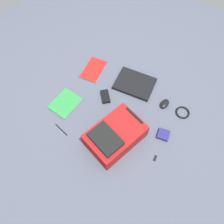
% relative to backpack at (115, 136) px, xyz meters
% --- Properties ---
extents(ground_plane, '(3.42, 3.42, 0.00)m').
position_rel_backpack_xyz_m(ground_plane, '(-0.14, 0.23, -0.08)').
color(ground_plane, '#4C5160').
extents(backpack, '(0.39, 0.49, 0.19)m').
position_rel_backpack_xyz_m(backpack, '(0.00, 0.00, 0.00)').
color(backpack, maroon).
rests_on(backpack, ground_plane).
extents(laptop, '(0.39, 0.32, 0.03)m').
position_rel_backpack_xyz_m(laptop, '(-0.16, 0.54, -0.07)').
color(laptop, black).
rests_on(laptop, ground_plane).
extents(book_red, '(0.22, 0.29, 0.02)m').
position_rel_backpack_xyz_m(book_red, '(-0.56, 0.46, -0.07)').
color(book_red, silver).
rests_on(book_red, ground_plane).
extents(book_blue, '(0.20, 0.25, 0.02)m').
position_rel_backpack_xyz_m(book_blue, '(-0.54, 0.03, -0.07)').
color(book_blue, silver).
rests_on(book_blue, ground_plane).
extents(computer_mouse, '(0.07, 0.10, 0.04)m').
position_rel_backpack_xyz_m(computer_mouse, '(0.17, 0.51, -0.06)').
color(computer_mouse, black).
rests_on(computer_mouse, ground_plane).
extents(cable_coil, '(0.12, 0.12, 0.01)m').
position_rel_backpack_xyz_m(cable_coil, '(0.33, 0.53, -0.07)').
color(cable_coil, black).
rests_on(cable_coil, ground_plane).
extents(power_brick, '(0.14, 0.14, 0.03)m').
position_rel_backpack_xyz_m(power_brick, '(-0.30, 0.28, -0.07)').
color(power_brick, black).
rests_on(power_brick, ground_plane).
extents(pen_black, '(0.14, 0.03, 0.01)m').
position_rel_backpack_xyz_m(pen_black, '(-0.41, -0.18, -0.08)').
color(pen_black, black).
rests_on(pen_black, ground_plane).
extents(earbud_pouch, '(0.11, 0.11, 0.03)m').
position_rel_backpack_xyz_m(earbud_pouch, '(0.30, 0.26, -0.07)').
color(earbud_pouch, navy).
rests_on(earbud_pouch, ground_plane).
extents(usb_stick, '(0.03, 0.05, 0.01)m').
position_rel_backpack_xyz_m(usb_stick, '(0.34, 0.05, -0.08)').
color(usb_stick, black).
rests_on(usb_stick, ground_plane).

